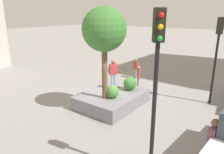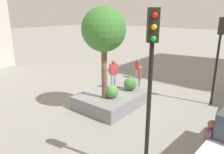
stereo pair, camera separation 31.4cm
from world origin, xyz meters
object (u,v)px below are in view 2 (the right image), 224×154
Objects in this scene: skateboarder at (114,71)px; passerby_with_bag at (210,142)px; plaza_tree at (104,30)px; planter_ledge at (112,99)px; skateboard at (114,87)px; pedestrian_crossing at (140,76)px; traffic_light_median at (219,47)px; bystander_watching at (138,67)px; traffic_light_corner at (151,72)px.

skateboarder reaches higher than passerby_with_bag.
plaza_tree is 2.77× the size of skateboarder.
planter_ledge is 0.87m from skateboard.
plaza_tree reaches higher than pedestrian_crossing.
plaza_tree is at bearing 9.29° from planter_ledge.
traffic_light_median is at bearing 129.60° from planter_ledge.
traffic_light_median reaches higher than pedestrian_crossing.
pedestrian_crossing reaches higher than bystander_watching.
bystander_watching is at bearing -164.98° from skateboarder.
passerby_with_bag is at bearing 65.13° from skateboarder.
plaza_tree is 6.37m from passerby_with_bag.
traffic_light_corner is (2.82, 4.05, -0.70)m from plaza_tree.
traffic_light_corner reaches higher than skateboarder.
traffic_light_corner is 3.25× the size of bystander_watching.
bystander_watching is at bearing -144.42° from pedestrian_crossing.
traffic_light_corner is at bearing 55.10° from plaza_tree.
bystander_watching is (-5.89, -1.73, -3.19)m from plaza_tree.
traffic_light_median is at bearing 179.67° from traffic_light_corner.
plaza_tree is 2.89× the size of pedestrian_crossing.
plaza_tree is 6.92m from bystander_watching.
skateboarder is (-1.42, -0.53, -2.37)m from plaza_tree.
traffic_light_corner is 3.23× the size of pedestrian_crossing.
skateboard is (-1.42, -0.53, -3.32)m from plaza_tree.
pedestrian_crossing is at bearing 35.58° from bystander_watching.
bystander_watching is 10.17m from passerby_with_bag.
planter_ledge is 1.56m from skateboarder.
skateboard is at bearing -58.45° from traffic_light_median.
plaza_tree is 3.64m from skateboard.
passerby_with_bag is (1.34, 5.43, -3.05)m from plaza_tree.
skateboard is 6.77m from traffic_light_corner.
skateboarder is 6.60m from passerby_with_bag.
planter_ledge is at bearing -110.79° from passerby_with_bag.
pedestrian_crossing is (-5.31, -5.78, -0.13)m from passerby_with_bag.
traffic_light_corner reaches higher than passerby_with_bag.
bystander_watching is (-8.71, -5.78, -2.49)m from traffic_light_corner.
traffic_light_corner reaches higher than skateboard.
passerby_with_bag reaches higher than bystander_watching.
planter_ledge is 5.39m from bystander_watching.
pedestrian_crossing is (-2.55, 0.18, 0.13)m from skateboard.
passerby_with_bag is at bearing 13.42° from traffic_light_median.
skateboarder is at bearing -132.84° from traffic_light_corner.
planter_ledge is 0.77× the size of traffic_light_median.
skateboarder is at bearing 14.04° from skateboard.
traffic_light_corner is (4.24, 4.58, 2.62)m from skateboard.
passerby_with_bag is (2.11, 5.55, 0.68)m from planter_ledge.
pedestrian_crossing is (-3.20, -0.23, 0.54)m from planter_ledge.
traffic_light_corner is (3.59, 4.17, 3.03)m from planter_ledge.
passerby_with_bag is (-1.48, 1.38, -2.35)m from traffic_light_corner.
passerby_with_bag is at bearing 76.13° from plaza_tree.
traffic_light_median is (-7.08, 0.04, -0.21)m from traffic_light_corner.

